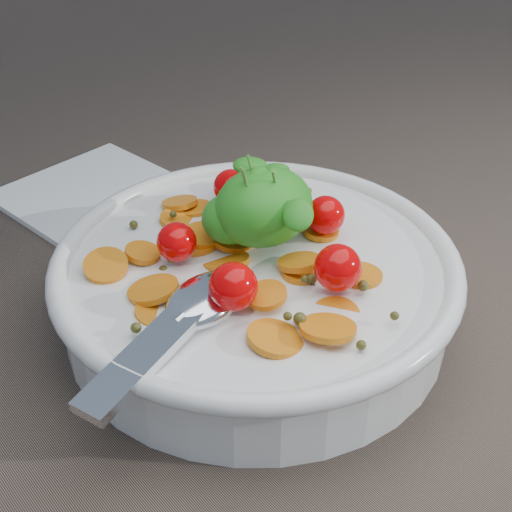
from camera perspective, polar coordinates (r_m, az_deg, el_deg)
ground at (r=0.56m, az=1.84°, el=-3.82°), size 6.00×6.00×0.00m
bowl at (r=0.52m, az=-0.03°, el=-2.13°), size 0.32×0.30×0.13m
napkin at (r=0.72m, az=-13.14°, el=5.07°), size 0.17×0.15×0.01m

